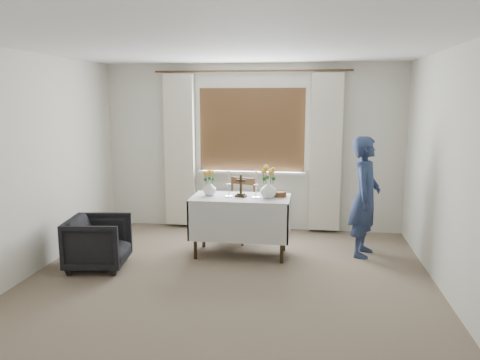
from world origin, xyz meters
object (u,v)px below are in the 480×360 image
wooden_cross (241,186)px  flower_vase_right (268,189)px  wooden_chair (237,210)px  person (365,197)px  armchair (98,242)px  flower_vase_left (210,188)px  altar_table (241,226)px

wooden_cross → flower_vase_right: wooden_cross is taller
wooden_chair → person: 1.76m
armchair → wooden_cross: wooden_cross is taller
armchair → person: bearing=-81.3°
armchair → person: person is taller
wooden_chair → flower_vase_right: 0.88m
person → armchair: bearing=122.1°
flower_vase_left → flower_vase_right: size_ratio=0.85×
altar_table → person: (1.55, 0.23, 0.38)m
altar_table → wooden_cross: size_ratio=4.42×
wooden_chair → wooden_cross: (0.14, -0.59, 0.46)m
altar_table → flower_vase_left: (-0.41, 0.04, 0.47)m
flower_vase_left → altar_table: bearing=-5.3°
armchair → wooden_cross: (1.60, 0.70, 0.59)m
altar_table → wooden_chair: wooden_chair is taller
altar_table → armchair: (-1.60, -0.70, -0.07)m
armchair → flower_vase_left: size_ratio=3.71×
wooden_chair → flower_vase_left: bearing=-96.9°
armchair → wooden_cross: size_ratio=2.42×
wooden_chair → person: person is taller
person → wooden_chair: bearing=93.6°
altar_table → flower_vase_left: size_ratio=6.78×
wooden_cross → flower_vase_left: (-0.41, 0.04, -0.05)m
flower_vase_right → wooden_cross: bearing=177.9°
flower_vase_left → wooden_chair: bearing=63.5°
flower_vase_right → wooden_chair: bearing=128.7°
altar_table → person: 1.62m
flower_vase_right → flower_vase_left: bearing=176.2°
wooden_cross → person: bearing=26.1°
altar_table → person: person is taller
wooden_chair → wooden_cross: bearing=-57.4°
altar_table → wooden_cross: (0.00, 0.00, 0.52)m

